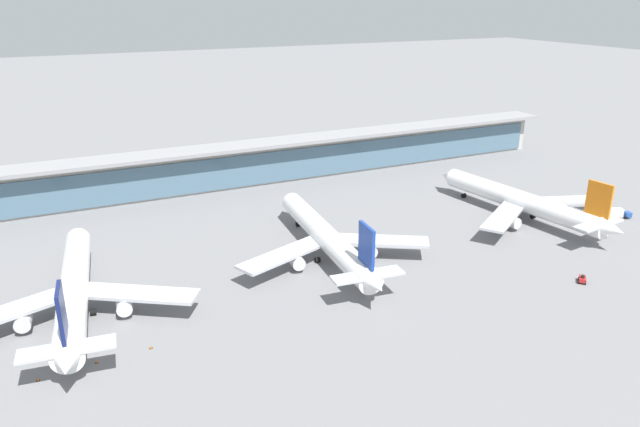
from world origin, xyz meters
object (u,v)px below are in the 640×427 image
object	(u,v)px
airliner_right_stand	(523,201)
safety_cone_alpha	(38,379)
service_truck_near_nose_blue	(617,213)
safety_cone_bravo	(151,347)
airliner_left_stand	(74,291)
service_truck_mid_apron_red	(582,279)
safety_cone_charlie	(61,369)
airliner_centre_stand	(327,238)
safety_cone_delta	(96,361)

from	to	relation	value
airliner_right_stand	safety_cone_alpha	xyz separation A→B (m)	(-136.04, -24.28, -5.32)
service_truck_near_nose_blue	safety_cone_alpha	size ratio (longest dim) A/B	10.86
service_truck_near_nose_blue	safety_cone_bravo	size ratio (longest dim) A/B	10.86
airliner_left_stand	safety_cone_bravo	xyz separation A→B (m)	(11.69, -20.43, -5.32)
service_truck_mid_apron_red	safety_cone_charlie	world-z (taller)	service_truck_mid_apron_red
airliner_right_stand	service_truck_near_nose_blue	xyz separation A→B (m)	(26.81, -12.21, -3.95)
airliner_left_stand	airliner_right_stand	world-z (taller)	same
airliner_right_stand	safety_cone_charlie	world-z (taller)	airliner_right_stand
safety_cone_bravo	safety_cone_alpha	bearing A→B (deg)	-175.15
airliner_centre_stand	safety_cone_bravo	world-z (taller)	airliner_centre_stand
service_truck_near_nose_blue	airliner_centre_stand	bearing A→B (deg)	172.42
airliner_left_stand	service_truck_near_nose_blue	distance (m)	154.72
airliner_right_stand	safety_cone_bravo	distance (m)	118.14
airliner_centre_stand	safety_cone_delta	xyz separation A→B (m)	(-59.79, -23.24, -5.32)
airliner_right_stand	safety_cone_alpha	world-z (taller)	airliner_right_stand
airliner_right_stand	service_truck_mid_apron_red	size ratio (longest dim) A/B	20.65
safety_cone_charlie	airliner_left_stand	bearing A→B (deg)	77.64
airliner_left_stand	service_truck_mid_apron_red	bearing A→B (deg)	-18.44
airliner_centre_stand	airliner_right_stand	bearing A→B (deg)	-0.15
airliner_right_stand	safety_cone_charlie	distance (m)	134.11
airliner_centre_stand	safety_cone_charlie	distance (m)	69.95
airliner_left_stand	safety_cone_charlie	distance (m)	21.77
airliner_centre_stand	safety_cone_charlie	size ratio (longest dim) A/B	96.11
safety_cone_alpha	airliner_centre_stand	bearing A→B (deg)	19.29
safety_cone_alpha	safety_cone_charlie	bearing A→B (deg)	20.95
airliner_left_stand	safety_cone_alpha	distance (m)	24.31
airliner_centre_stand	service_truck_near_nose_blue	world-z (taller)	airliner_centre_stand
safety_cone_delta	safety_cone_charlie	bearing A→B (deg)	177.03
service_truck_near_nose_blue	safety_cone_charlie	distance (m)	159.22
service_truck_near_nose_blue	airliner_left_stand	bearing A→B (deg)	176.27
safety_cone_alpha	service_truck_mid_apron_red	bearing A→B (deg)	-6.99
service_truck_near_nose_blue	safety_cone_alpha	world-z (taller)	service_truck_near_nose_blue
safety_cone_delta	airliner_right_stand	bearing A→B (deg)	10.38
service_truck_near_nose_blue	service_truck_mid_apron_red	xyz separation A→B (m)	(-44.33, -26.60, -0.82)
airliner_right_stand	safety_cone_charlie	size ratio (longest dim) A/B	96.04
safety_cone_bravo	safety_cone_charlie	bearing A→B (deg)	-179.34
airliner_left_stand	safety_cone_alpha	xyz separation A→B (m)	(-8.51, -22.14, -5.32)
airliner_centre_stand	safety_cone_bravo	size ratio (longest dim) A/B	96.11
airliner_right_stand	safety_cone_delta	bearing A→B (deg)	-169.62
safety_cone_delta	service_truck_mid_apron_red	bearing A→B (deg)	-8.26
airliner_left_stand	airliner_centre_stand	distance (m)	61.39
service_truck_near_nose_blue	safety_cone_delta	distance (m)	153.17
service_truck_mid_apron_red	safety_cone_bravo	xyz separation A→B (m)	(-98.32, 16.24, -0.56)
airliner_left_stand	airliner_right_stand	size ratio (longest dim) A/B	1.00
airliner_right_stand	safety_cone_alpha	bearing A→B (deg)	-169.88
airliner_right_stand	safety_cone_charlie	xyz separation A→B (m)	(-132.05, -22.75, -5.32)
safety_cone_bravo	airliner_right_stand	bearing A→B (deg)	11.02
airliner_centre_stand	safety_cone_bravo	xyz separation A→B (m)	(-49.66, -22.74, -5.32)
airliner_left_stand	service_truck_mid_apron_red	distance (m)	116.06
airliner_centre_stand	safety_cone_alpha	xyz separation A→B (m)	(-69.86, -24.46, -5.32)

